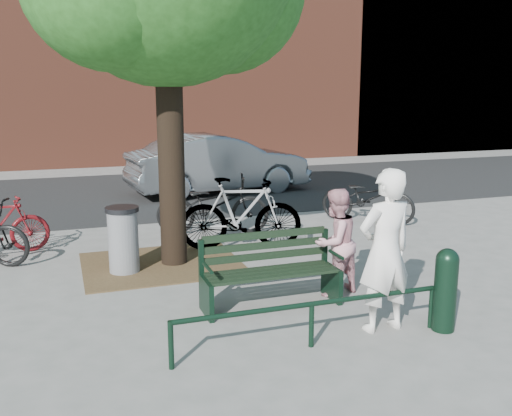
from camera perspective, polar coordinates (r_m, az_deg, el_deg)
name	(u,v)px	position (r m, az deg, el deg)	size (l,w,h in m)	color
ground	(271,307)	(7.30, 1.54, -9.82)	(90.00, 90.00, 0.00)	gray
dirt_pit	(162,264)	(9.06, -9.40, -5.53)	(2.40, 2.00, 0.02)	brown
road	(158,192)	(15.27, -9.80, 1.58)	(40.00, 7.00, 0.01)	black
park_bench	(269,268)	(7.21, 1.34, -6.07)	(1.74, 0.54, 0.97)	black
guard_railing	(312,311)	(6.12, 5.59, -10.20)	(3.06, 0.06, 0.51)	black
person_left	(385,251)	(6.51, 12.77, -4.20)	(0.68, 0.44, 1.86)	white
person_right	(335,242)	(7.57, 7.92, -3.42)	(0.69, 0.54, 1.43)	#D19099
bollard	(446,287)	(6.80, 18.43, -7.50)	(0.26, 0.26, 0.96)	black
litter_bin	(123,240)	(8.66, -13.13, -3.10)	(0.49, 0.49, 1.00)	gray
bicycle_c	(213,205)	(10.72, -4.34, 0.32)	(0.74, 2.11, 1.11)	black
bicycle_d	(241,214)	(9.64, -1.52, -0.56)	(0.58, 2.07, 1.24)	gray
bicycle_e	(368,198)	(11.84, 11.12, 1.01)	(0.67, 1.93, 1.02)	black
parked_car	(219,164)	(14.91, -3.75, 4.44)	(1.63, 4.68, 1.54)	slate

